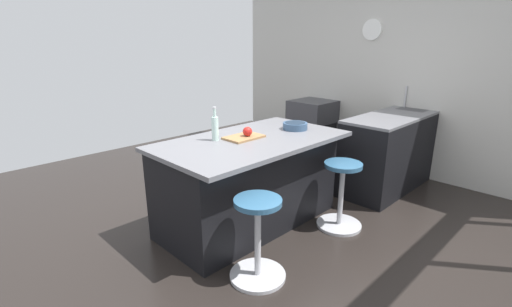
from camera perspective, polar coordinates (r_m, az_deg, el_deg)
name	(u,v)px	position (r m, az deg, el deg)	size (l,w,h in m)	color
ground_plane	(244,229)	(3.63, -1.92, -11.85)	(7.11, 7.11, 0.00)	black
interior_partition_left	(388,67)	(5.42, 20.07, 12.72)	(0.15, 5.19, 2.85)	beige
sink_cabinet	(402,146)	(5.08, 22.06, 1.17)	(2.19, 0.60, 1.20)	black
oven_range	(312,129)	(5.76, 8.82, 3.87)	(0.60, 0.61, 0.89)	#38383D
kitchen_island	(249,181)	(3.57, -1.10, -4.36)	(1.83, 1.03, 0.89)	black
stool_by_window	(341,197)	(3.64, 13.24, -6.72)	(0.44, 0.44, 0.67)	#B7B7BC
stool_middle	(258,242)	(2.83, 0.27, -13.73)	(0.44, 0.44, 0.67)	#B7B7BC
cutting_board	(244,137)	(3.42, -1.93, 2.59)	(0.36, 0.24, 0.02)	olive
apple_red	(247,131)	(3.41, -1.36, 3.49)	(0.09, 0.09, 0.09)	red
water_bottle	(215,127)	(3.34, -6.48, 4.10)	(0.06, 0.06, 0.31)	silver
fruit_bowl	(295,126)	(3.78, 6.19, 4.40)	(0.26, 0.26, 0.07)	#334C6B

